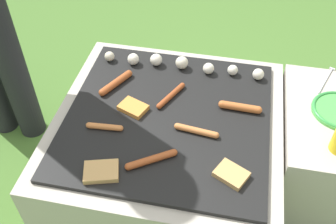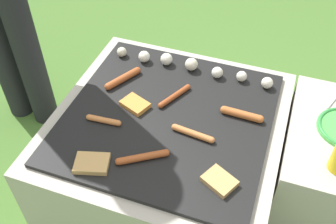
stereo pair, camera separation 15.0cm
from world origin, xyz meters
name	(u,v)px [view 1 (the left image)]	position (x,y,z in m)	size (l,w,h in m)	color
ground_plane	(168,175)	(0.00, 0.00, 0.00)	(14.00, 14.00, 0.00)	#47702D
grill	(168,148)	(0.00, 0.00, 0.19)	(0.88, 0.88, 0.38)	#B2AA9E
side_ledge	(326,148)	(0.65, 0.13, 0.19)	(0.40, 0.58, 0.38)	#B2AA9E
sausage_front_center	(171,95)	(-0.01, 0.10, 0.40)	(0.09, 0.16, 0.02)	#93421E
sausage_back_left	(196,131)	(0.12, -0.07, 0.40)	(0.17, 0.04, 0.02)	#C6753D
sausage_mid_right	(240,107)	(0.27, 0.09, 0.40)	(0.17, 0.03, 0.03)	#B7602D
sausage_mid_left	(105,127)	(-0.22, -0.11, 0.40)	(0.14, 0.03, 0.02)	#C6753D
sausage_back_right	(116,83)	(-0.25, 0.13, 0.40)	(0.10, 0.17, 0.03)	#A34C23
sausage_front_right	(151,159)	(-0.01, -0.23, 0.40)	(0.17, 0.12, 0.03)	#A34C23
bread_slice_left	(101,171)	(-0.17, -0.31, 0.39)	(0.14, 0.12, 0.02)	tan
bread_slice_right	(231,174)	(0.26, -0.24, 0.39)	(0.13, 0.12, 0.02)	tan
bread_slice_center	(133,108)	(-0.14, 0.01, 0.39)	(0.13, 0.11, 0.02)	#D18438
mushroom_row	(181,64)	(0.00, 0.30, 0.41)	(0.70, 0.07, 0.06)	beige
fork_utensil	(327,79)	(0.62, 0.35, 0.39)	(0.08, 0.18, 0.01)	silver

